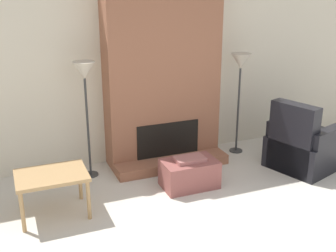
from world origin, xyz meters
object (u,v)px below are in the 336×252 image
(armchair, at_px, (305,146))
(ottoman, at_px, (189,173))
(side_table, at_px, (52,179))
(floor_lamp_left, at_px, (85,78))
(floor_lamp_right, at_px, (241,67))

(armchair, bearing_deg, ottoman, 70.27)
(side_table, height_order, floor_lamp_left, floor_lamp_left)
(floor_lamp_right, bearing_deg, side_table, -163.44)
(armchair, distance_m, side_table, 3.49)
(armchair, distance_m, floor_lamp_left, 3.19)
(side_table, bearing_deg, armchair, 0.04)
(side_table, relative_size, floor_lamp_right, 0.51)
(ottoman, distance_m, floor_lamp_right, 1.83)
(side_table, relative_size, floor_lamp_left, 0.50)
(ottoman, xyz_separation_m, side_table, (-1.71, -0.05, 0.26))
(ottoman, relative_size, side_table, 0.90)
(ottoman, height_order, side_table, side_table)
(floor_lamp_left, bearing_deg, side_table, -124.93)
(ottoman, height_order, floor_lamp_right, floor_lamp_right)
(ottoman, height_order, floor_lamp_left, floor_lamp_left)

